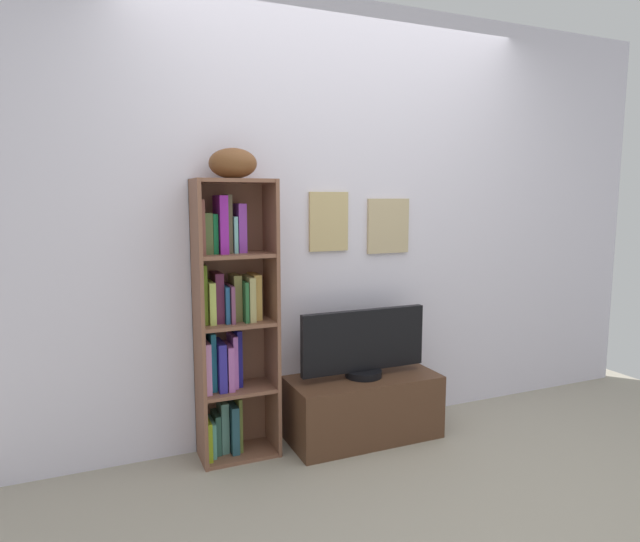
{
  "coord_description": "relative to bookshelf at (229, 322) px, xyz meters",
  "views": [
    {
      "loc": [
        -1.4,
        -1.88,
        1.44
      ],
      "look_at": [
        -0.23,
        0.85,
        1.04
      ],
      "focal_mm": 30.51,
      "sensor_mm": 36.0,
      "label": 1
    }
  ],
  "objects": [
    {
      "name": "ground",
      "position": [
        0.71,
        -1.0,
        -0.78
      ],
      "size": [
        5.2,
        5.2,
        0.04
      ],
      "primitive_type": "cube",
      "color": "gray"
    },
    {
      "name": "back_wall",
      "position": [
        0.71,
        0.13,
        0.54
      ],
      "size": [
        4.8,
        0.08,
        2.6
      ],
      "color": "silver",
      "rests_on": "ground"
    },
    {
      "name": "bookshelf",
      "position": [
        0.0,
        0.0,
        0.0
      ],
      "size": [
        0.43,
        0.26,
        1.54
      ],
      "color": "brown",
      "rests_on": "ground"
    },
    {
      "name": "football",
      "position": [
        0.03,
        -0.03,
        0.86
      ],
      "size": [
        0.29,
        0.22,
        0.16
      ],
      "primitive_type": "ellipsoid",
      "rotation": [
        0.0,
        0.0,
        -0.28
      ],
      "color": "brown",
      "rests_on": "bookshelf"
    },
    {
      "name": "tv_stand",
      "position": [
        0.78,
        -0.11,
        -0.57
      ],
      "size": [
        0.9,
        0.41,
        0.38
      ],
      "color": "#4E301F",
      "rests_on": "ground"
    },
    {
      "name": "television",
      "position": [
        0.78,
        -0.11,
        -0.18
      ],
      "size": [
        0.79,
        0.22,
        0.41
      ],
      "color": "black",
      "rests_on": "tv_stand"
    }
  ]
}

